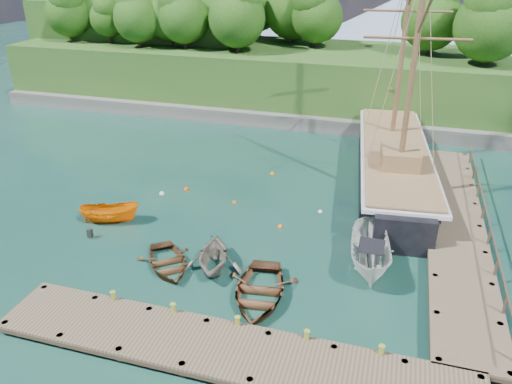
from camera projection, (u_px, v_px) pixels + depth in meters
The scene contains 23 objects.
ground at pixel (233, 264), 26.50m from camera, with size 160.00×160.00×0.00m, color #13332E.
dock_near at pixel (227, 351), 20.20m from camera, with size 20.00×3.20×1.10m.
dock_east at pixel (455, 225), 29.39m from camera, with size 3.20×24.00×1.10m.
bollard_0 at pixel (115, 310), 23.14m from camera, with size 0.26×0.26×0.45m, color olive.
bollard_1 at pixel (174, 322), 22.37m from camera, with size 0.26×0.26×0.45m, color olive.
bollard_2 at pixel (238, 336), 21.60m from camera, with size 0.26×0.26×0.45m, color olive.
bollard_3 at pixel (306, 350), 20.82m from camera, with size 0.26×0.26×0.45m, color olive.
bollard_4 at pixel (379, 365), 20.05m from camera, with size 0.26×0.26×0.45m, color olive.
rowboat_0 at pixel (168, 267), 26.24m from camera, with size 2.86×4.00×0.83m, color #4D301A.
rowboat_1 at pixel (214, 268), 26.16m from camera, with size 3.21×3.72×1.96m, color slate.
rowboat_2 at pixel (259, 298), 23.91m from camera, with size 3.53×4.94×1.02m, color brown.
motorboat_orange at pixel (111, 222), 30.59m from camera, with size 1.36×3.61×1.39m, color orange.
cabin_boat_white at pixel (369, 269), 26.10m from camera, with size 2.05×5.45×2.11m, color silver.
schooner at pixel (393, 167), 35.64m from camera, with size 6.71×26.44×19.18m.
mooring_buoy_0 at pixel (132, 211), 31.91m from camera, with size 0.29×0.29×0.29m, color silver.
mooring_buoy_1 at pixel (235, 203), 32.89m from camera, with size 0.31×0.31×0.31m, color #D05218.
mooring_buoy_2 at pixel (280, 227), 30.02m from camera, with size 0.33×0.33×0.33m, color #D06011.
mooring_buoy_3 at pixel (320, 212), 31.75m from camera, with size 0.29×0.29×0.29m, color white.
mooring_buoy_4 at pixel (187, 190), 34.69m from camera, with size 0.36×0.36×0.36m, color #FB4000.
mooring_buoy_5 at pixel (272, 174), 37.10m from camera, with size 0.32×0.32×0.32m, color #FA6E00.
mooring_buoy_6 at pixel (162, 194), 34.07m from camera, with size 0.36×0.36×0.36m, color white.
headland at pixel (214, 46), 54.39m from camera, with size 51.00×19.31×12.90m.
distant_ridge at pixel (392, 20), 83.77m from camera, with size 117.00×40.00×10.00m.
Camera 1 is at (7.52, -20.85, 15.08)m, focal length 35.00 mm.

